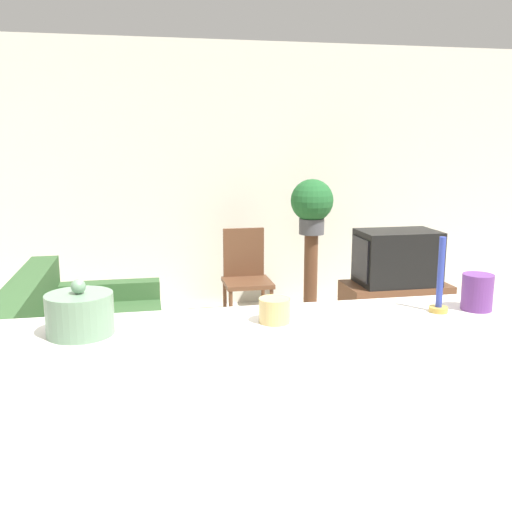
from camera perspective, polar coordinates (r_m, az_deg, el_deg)
ground_plane at (r=3.02m, az=-3.38°, el=-23.15°), size 14.00×14.00×0.00m
wall_back at (r=5.92m, az=-8.16°, el=7.76°), size 9.00×0.06×2.70m
couch at (r=3.97m, az=-16.87°, el=-10.00°), size 0.97×1.84×0.83m
tv_stand at (r=4.98m, az=13.67°, el=-5.74°), size 0.86×0.44×0.55m
television at (r=4.86m, az=13.88°, el=-0.13°), size 0.65×0.42×0.45m
wooden_chair at (r=5.44m, az=-1.02°, el=-1.68°), size 0.44×0.44×0.89m
plant_stand at (r=5.64m, az=5.48°, el=-1.97°), size 0.13×0.13×0.83m
potted_plant at (r=5.52m, az=5.62°, el=5.25°), size 0.41×0.41×0.53m
foreground_counter at (r=2.24m, az=-1.36°, el=-20.09°), size 2.54×0.44×1.08m
decorative_bowl at (r=1.98m, az=-17.20°, el=-5.52°), size 0.22×0.22×0.19m
candle_jar at (r=2.02m, az=1.86°, el=-5.44°), size 0.11×0.11×0.09m
candlestick at (r=2.23m, az=17.90°, el=-2.95°), size 0.07×0.07×0.29m
coffee_tin at (r=2.32m, az=21.25°, el=-3.38°), size 0.12×0.12×0.14m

